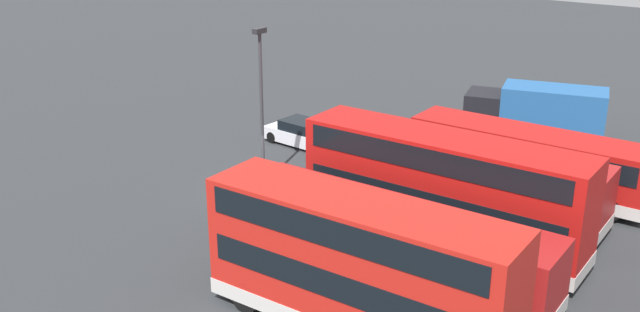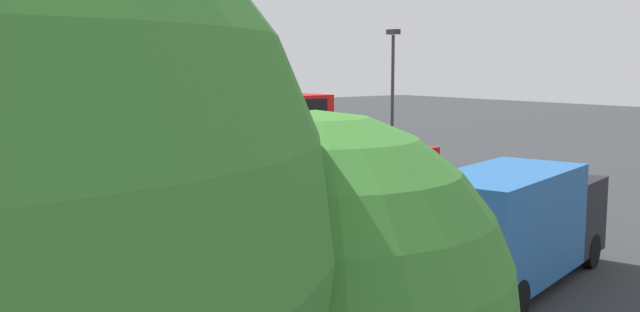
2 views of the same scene
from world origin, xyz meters
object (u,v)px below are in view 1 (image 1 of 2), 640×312
box_truck_blue (537,113)px  waste_bin_yellow (382,142)px  bus_double_decker_fifth (359,264)px  car_hatchback_silver (303,133)px  lamp_post_tall (261,95)px  bus_double_decker_third (443,188)px  bus_single_deck_near_end (527,159)px  bus_single_deck_fourth (391,241)px  bus_single_deck_second (473,176)px

box_truck_blue → waste_bin_yellow: 8.91m
bus_double_decker_fifth → car_hatchback_silver: 18.32m
box_truck_blue → lamp_post_tall: bearing=-31.5°
bus_double_decker_third → lamp_post_tall: bearing=-94.4°
car_hatchback_silver → lamp_post_tall: lamp_post_tall is taller
bus_double_decker_third → lamp_post_tall: size_ratio=1.52×
bus_single_deck_near_end → box_truck_blue: box_truck_blue is taller
car_hatchback_silver → waste_bin_yellow: bearing=115.2°
bus_double_decker_third → car_hatchback_silver: 13.40m
bus_double_decker_third → car_hatchback_silver: size_ratio=2.61×
bus_double_decker_fifth → car_hatchback_silver: bearing=-137.7°
bus_single_deck_fourth → waste_bin_yellow: 14.22m
bus_single_deck_second → bus_double_decker_fifth: (10.86, 1.01, 0.82)m
car_hatchback_silver → bus_double_decker_fifth: bearing=42.3°
lamp_post_tall → bus_single_deck_near_end: bearing=121.7°
box_truck_blue → car_hatchback_silver: (8.10, -10.29, -1.01)m
bus_single_deck_second → car_hatchback_silver: 11.60m
bus_single_deck_second → bus_double_decker_third: 3.88m
car_hatchback_silver → waste_bin_yellow: size_ratio=4.64×
bus_single_deck_near_end → bus_double_decker_fifth: bus_double_decker_fifth is taller
bus_single_deck_fourth → car_hatchback_silver: bearing=-131.3°
bus_double_decker_third → box_truck_blue: 14.58m
bus_single_deck_second → car_hatchback_silver: bus_single_deck_second is taller
bus_single_deck_near_end → bus_single_deck_second: size_ratio=0.96×
bus_single_deck_second → waste_bin_yellow: (-4.52, -7.25, -1.15)m
bus_single_deck_fourth → waste_bin_yellow: (-12.02, -7.52, -1.15)m
bus_single_deck_second → bus_double_decker_fifth: 10.94m
bus_double_decker_third → lamp_post_tall: 10.01m
bus_double_decker_fifth → box_truck_blue: bus_double_decker_fifth is taller
bus_single_deck_fourth → lamp_post_tall: (-4.48, -9.67, 2.83)m
box_truck_blue → car_hatchback_silver: bearing=-51.8°
bus_single_deck_fourth → lamp_post_tall: size_ratio=1.59×
bus_single_deck_second → car_hatchback_silver: bearing=-103.1°
car_hatchback_silver → waste_bin_yellow: (-1.89, 4.01, -0.23)m
bus_single_deck_near_end → car_hatchback_silver: bus_single_deck_near_end is taller
bus_single_deck_second → waste_bin_yellow: 8.62m
lamp_post_tall → waste_bin_yellow: 8.79m
bus_single_deck_near_end → bus_double_decker_fifth: 14.39m
car_hatchback_silver → box_truck_blue: bearing=128.2°
bus_single_deck_second → box_truck_blue: 10.77m
bus_double_decker_third → bus_single_deck_fourth: (3.73, -0.11, -0.83)m
bus_double_decker_fifth → box_truck_blue: (-21.58, -1.99, -0.74)m
bus_double_decker_third → lamp_post_tall: lamp_post_tall is taller
bus_double_decker_fifth → waste_bin_yellow: bearing=-151.7°
bus_single_deck_second → bus_double_decker_third: size_ratio=1.01×
bus_single_deck_second → box_truck_blue: size_ratio=1.47×
lamp_post_tall → waste_bin_yellow: bearing=164.1°
bus_single_deck_near_end → car_hatchback_silver: 12.49m
bus_double_decker_third → box_truck_blue: bearing=-174.7°
waste_bin_yellow → box_truck_blue: bearing=134.7°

